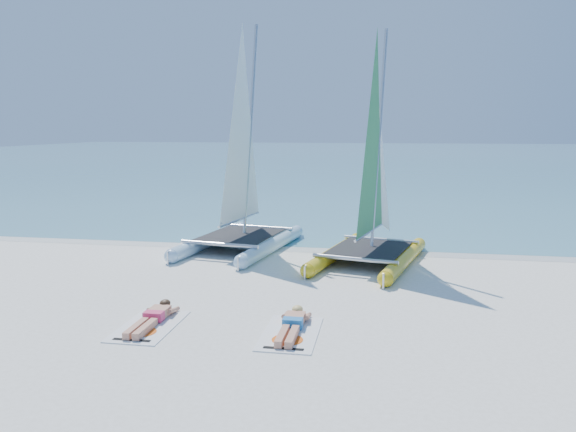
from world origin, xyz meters
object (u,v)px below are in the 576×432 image
(catamaran_blue, at_px, (241,180))
(catamaran_yellow, at_px, (375,186))
(sunbather_b, at_px, (292,324))
(towel_b, at_px, (291,333))
(towel_a, at_px, (149,326))
(sunbather_a, at_px, (153,317))

(catamaran_blue, distance_m, catamaran_yellow, 4.13)
(sunbather_b, bearing_deg, towel_b, -90.00)
(towel_a, bearing_deg, sunbather_a, 90.00)
(catamaran_blue, distance_m, towel_b, 7.75)
(catamaran_blue, bearing_deg, towel_b, -59.35)
(catamaran_yellow, relative_size, sunbather_b, 3.87)
(towel_a, relative_size, sunbather_b, 1.07)
(catamaran_yellow, bearing_deg, catamaran_blue, -177.29)
(catamaran_blue, height_order, sunbather_a, catamaran_blue)
(towel_b, bearing_deg, catamaran_blue, 111.16)
(catamaran_yellow, relative_size, towel_a, 3.61)
(sunbather_a, bearing_deg, towel_a, -90.00)
(towel_a, relative_size, sunbather_a, 1.07)
(sunbather_a, bearing_deg, towel_b, -2.43)
(catamaran_blue, bearing_deg, towel_a, -80.66)
(catamaran_blue, xyz_separation_m, towel_a, (-0.02, -7.03, -2.13))
(catamaran_yellow, height_order, sunbather_b, catamaran_yellow)
(catamaran_blue, xyz_separation_m, towel_b, (2.69, -6.95, -2.13))
(towel_b, relative_size, sunbather_b, 1.07)
(catamaran_blue, xyz_separation_m, sunbather_a, (-0.02, -6.83, -2.02))
(catamaran_blue, bearing_deg, sunbather_a, -80.66)
(catamaran_blue, height_order, sunbather_b, catamaran_blue)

